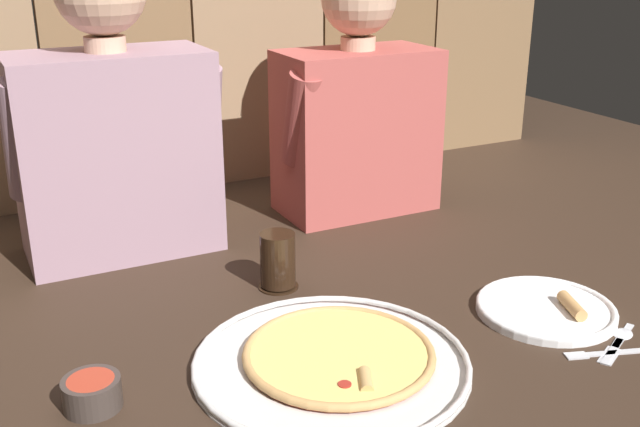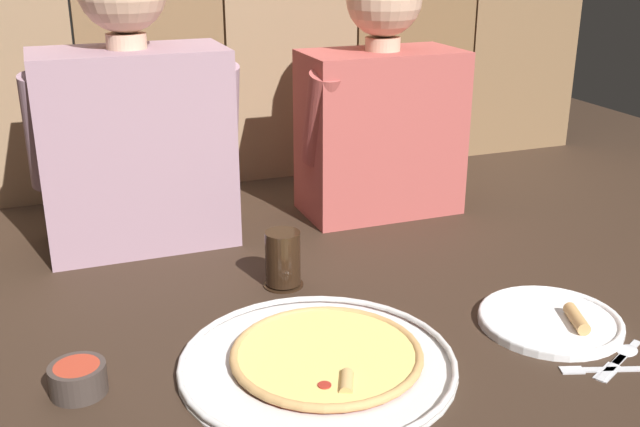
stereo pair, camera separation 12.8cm
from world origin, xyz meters
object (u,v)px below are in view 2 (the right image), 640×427
Objects in this scene: dipping_bowl at (78,377)px; diner_right at (381,102)px; pizza_tray at (321,359)px; diner_left at (133,115)px; drinking_glass at (283,259)px; dinner_plate at (551,320)px.

diner_right reaches higher than dipping_bowl.
diner_left is at bearing 106.81° from pizza_tray.
drinking_glass is at bearing 83.57° from pizza_tray.
drinking_glass reaches higher than pizza_tray.
dinner_plate is 0.39× the size of diner_left.
dinner_plate is at bearing -5.61° from dipping_bowl.
diner_left reaches higher than pizza_tray.
pizza_tray is at bearing -96.43° from drinking_glass.
drinking_glass is 0.46m from dipping_bowl.
dinner_plate is at bearing -39.26° from drinking_glass.
diner_right is (0.56, -0.00, -0.02)m from diner_left.
drinking_glass reaches higher than dinner_plate.
drinking_glass is at bearing -55.78° from diner_left.
diner_left is (-0.22, 0.32, 0.23)m from drinking_glass.
dipping_bowl is 0.64m from diner_left.
drinking_glass is (0.03, 0.29, 0.04)m from pizza_tray.
diner_left is (0.17, 0.55, 0.26)m from dipping_bowl.
pizza_tray is at bearing 177.14° from dinner_plate.
diner_right reaches higher than pizza_tray.
pizza_tray is at bearing -122.00° from diner_right.
diner_left is 0.57m from diner_right.
pizza_tray is 0.30m from drinking_glass.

